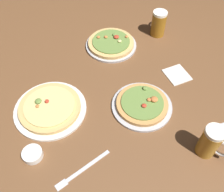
{
  "coord_description": "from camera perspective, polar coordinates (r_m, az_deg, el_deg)",
  "views": [
    {
      "loc": [
        -0.33,
        -0.63,
        0.91
      ],
      "look_at": [
        0.0,
        0.0,
        0.02
      ],
      "focal_mm": 40.47,
      "sensor_mm": 36.0,
      "label": 1
    }
  ],
  "objects": [
    {
      "name": "pizza_plate_side",
      "position": [
        1.14,
        -13.84,
        -2.65
      ],
      "size": [
        0.32,
        0.32,
        0.05
      ],
      "color": "silver",
      "rests_on": "ground_plane"
    },
    {
      "name": "ramekin_sauce",
      "position": [
        1.04,
        -17.52,
        -12.43
      ],
      "size": [
        0.08,
        0.08,
        0.03
      ],
      "primitive_type": "cylinder",
      "color": "white",
      "rests_on": "ground_plane"
    },
    {
      "name": "pizza_plate_near",
      "position": [
        1.12,
        6.82,
        -1.93
      ],
      "size": [
        0.27,
        0.27,
        0.05
      ],
      "color": "#B2B2B7",
      "rests_on": "ground_plane"
    },
    {
      "name": "fork_left",
      "position": [
        0.99,
        -6.77,
        -16.25
      ],
      "size": [
        0.24,
        0.06,
        0.01
      ],
      "color": "silver",
      "rests_on": "ground_plane"
    },
    {
      "name": "ground_plane",
      "position": [
        1.17,
        0.0,
        -1.08
      ],
      "size": [
        2.4,
        2.4,
        0.03
      ],
      "primitive_type": "cube",
      "color": "brown"
    },
    {
      "name": "beer_mug_amber",
      "position": [
        1.48,
        10.5,
        15.89
      ],
      "size": [
        0.11,
        0.11,
        0.14
      ],
      "color": "#9E6619",
      "rests_on": "ground_plane"
    },
    {
      "name": "beer_mug_dark",
      "position": [
        1.02,
        21.47,
        -9.69
      ],
      "size": [
        0.09,
        0.12,
        0.15
      ],
      "color": "#B27A23",
      "rests_on": "ground_plane"
    },
    {
      "name": "pizza_plate_far",
      "position": [
        1.41,
        -0.2,
        11.75
      ],
      "size": [
        0.28,
        0.28,
        0.05
      ],
      "color": "#B2B2B7",
      "rests_on": "ground_plane"
    },
    {
      "name": "napkin_folded",
      "position": [
        1.29,
        14.49,
        4.74
      ],
      "size": [
        0.11,
        0.12,
        0.01
      ],
      "primitive_type": "cube",
      "rotation": [
        0.0,
        0.0,
        -0.06
      ],
      "color": "silver",
      "rests_on": "ground_plane"
    }
  ]
}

